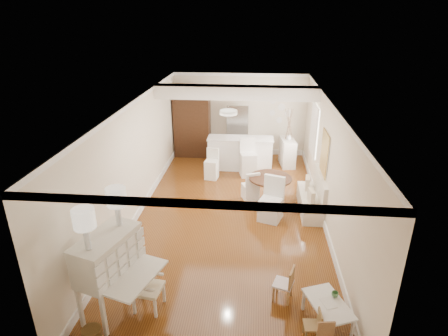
% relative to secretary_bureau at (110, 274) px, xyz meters
% --- Properties ---
extents(room, '(9.00, 9.04, 2.82)m').
position_rel_secretary_bureau_xyz_m(room, '(1.74, 3.59, 1.25)').
color(room, brown).
rests_on(room, ground).
extents(secretary_bureau, '(1.43, 1.44, 1.45)m').
position_rel_secretary_bureau_xyz_m(secretary_bureau, '(0.00, 0.00, 0.00)').
color(secretary_bureau, white).
rests_on(secretary_bureau, ground).
extents(gustavian_armchair, '(0.55, 0.55, 0.84)m').
position_rel_secretary_bureau_xyz_m(gustavian_armchair, '(0.58, 0.09, -0.31)').
color(gustavian_armchair, white).
rests_on(gustavian_armchair, ground).
extents(wicker_basket, '(0.34, 0.34, 0.29)m').
position_rel_secretary_bureau_xyz_m(wicker_basket, '(-0.07, -0.73, -0.58)').
color(wicker_basket, brown).
rests_on(wicker_basket, ground).
extents(kids_table, '(0.79, 0.98, 0.43)m').
position_rel_secretary_bureau_xyz_m(kids_table, '(3.51, -0.02, -0.51)').
color(kids_table, silver).
rests_on(kids_table, ground).
extents(kids_chair_a, '(0.26, 0.26, 0.52)m').
position_rel_secretary_bureau_xyz_m(kids_chair_a, '(3.23, -0.33, -0.47)').
color(kids_chair_a, olive).
rests_on(kids_chair_a, ground).
extents(kids_chair_b, '(0.40, 0.40, 0.66)m').
position_rel_secretary_bureau_xyz_m(kids_chair_b, '(2.84, 0.51, -0.39)').
color(kids_chair_b, '#A57B4B').
rests_on(kids_chair_b, ground).
extents(banquette, '(0.52, 1.60, 0.98)m').
position_rel_secretary_bureau_xyz_m(banquette, '(3.69, 3.76, -0.24)').
color(banquette, silver).
rests_on(banquette, ground).
extents(dining_table, '(1.17, 1.17, 0.75)m').
position_rel_secretary_bureau_xyz_m(dining_table, '(2.68, 4.04, -0.35)').
color(dining_table, '#422415').
rests_on(dining_table, ground).
extents(slip_chair_near, '(0.65, 0.66, 1.06)m').
position_rel_secretary_bureau_xyz_m(slip_chair_near, '(2.69, 3.23, -0.20)').
color(slip_chair_near, white).
rests_on(slip_chair_near, ground).
extents(slip_chair_far, '(0.50, 0.51, 0.81)m').
position_rel_secretary_bureau_xyz_m(slip_chair_far, '(2.18, 4.26, -0.32)').
color(slip_chair_far, white).
rests_on(slip_chair_far, ground).
extents(breakfast_counter, '(2.05, 0.65, 1.03)m').
position_rel_secretary_bureau_xyz_m(breakfast_counter, '(1.80, 6.36, -0.21)').
color(breakfast_counter, white).
rests_on(breakfast_counter, ground).
extents(bar_stool_left, '(0.42, 0.42, 0.92)m').
position_rel_secretary_bureau_xyz_m(bar_stool_left, '(0.99, 5.50, -0.27)').
color(bar_stool_left, white).
rests_on(bar_stool_left, ground).
extents(bar_stool_right, '(0.56, 0.56, 1.15)m').
position_rel_secretary_bureau_xyz_m(bar_stool_right, '(2.07, 5.81, -0.15)').
color(bar_stool_right, white).
rests_on(bar_stool_right, ground).
extents(pantry_cabinet, '(1.20, 0.60, 2.30)m').
position_rel_secretary_bureau_xyz_m(pantry_cabinet, '(0.10, 7.44, 0.42)').
color(pantry_cabinet, '#381E11').
rests_on(pantry_cabinet, ground).
extents(fridge, '(0.75, 0.65, 1.80)m').
position_rel_secretary_bureau_xyz_m(fridge, '(2.00, 7.41, 0.17)').
color(fridge, silver).
rests_on(fridge, ground).
extents(sideboard, '(0.52, 0.96, 0.88)m').
position_rel_secretary_bureau_xyz_m(sideboard, '(3.31, 6.81, -0.29)').
color(sideboard, beige).
rests_on(sideboard, ground).
extents(pencil_cup, '(0.13, 0.13, 0.09)m').
position_rel_secretary_bureau_xyz_m(pencil_cup, '(3.63, 0.14, -0.26)').
color(pencil_cup, '#508A52').
rests_on(pencil_cup, kids_table).
extents(branch_vase, '(0.19, 0.19, 0.17)m').
position_rel_secretary_bureau_xyz_m(branch_vase, '(3.33, 6.77, 0.23)').
color(branch_vase, white).
rests_on(branch_vase, sideboard).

